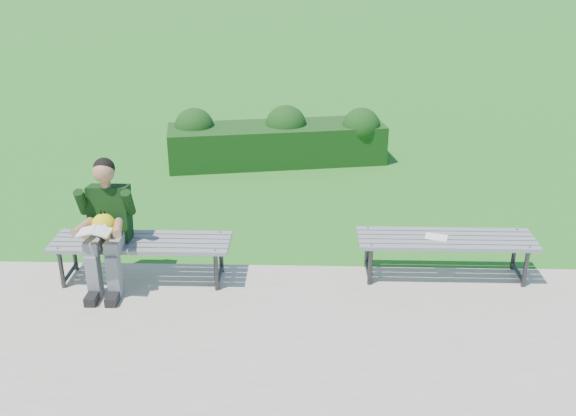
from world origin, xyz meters
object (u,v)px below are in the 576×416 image
Objects in this scene: bench_right at (446,242)px; paper_sheet at (436,237)px; hedge at (277,139)px; seated_boy at (106,222)px; bench_left at (141,245)px.

paper_sheet is at bearing -180.00° from bench_right.
hedge is 4.10m from paper_sheet.
hedge is 2.62× the size of seated_boy.
seated_boy is 5.09× the size of paper_sheet.
paper_sheet is at bearing 3.00° from bench_left.
hedge is 13.32× the size of paper_sheet.
bench_right reaches higher than paper_sheet.
seated_boy reaches higher than bench_right.
bench_right is at bearing 4.22° from seated_boy.
bench_right is 6.97× the size of paper_sheet.
seated_boy is 3.32m from paper_sheet.
bench_right is at bearing 2.91° from bench_left.
bench_right is at bearing 0.00° from paper_sheet.
hedge reaches higher than bench_right.
hedge reaches higher than bench_left.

